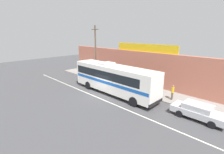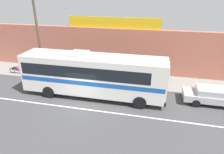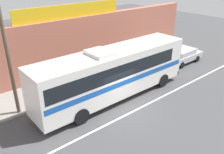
{
  "view_description": "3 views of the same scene",
  "coord_description": "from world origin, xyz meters",
  "px_view_note": "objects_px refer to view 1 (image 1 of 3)",
  "views": [
    {
      "loc": [
        13.87,
        -12.14,
        7.34
      ],
      "look_at": [
        0.48,
        1.32,
        2.16
      ],
      "focal_mm": 25.84,
      "sensor_mm": 36.0,
      "label": 1
    },
    {
      "loc": [
        5.53,
        -13.0,
        8.41
      ],
      "look_at": [
        2.21,
        1.39,
        1.94
      ],
      "focal_mm": 31.9,
      "sensor_mm": 36.0,
      "label": 2
    },
    {
      "loc": [
        -9.17,
        -9.9,
        8.63
      ],
      "look_at": [
        0.34,
        1.39,
        1.71
      ],
      "focal_mm": 37.84,
      "sensor_mm": 36.0,
      "label": 3
    }
  ],
  "objects_px": {
    "motorcycle_orange": "(85,73)",
    "parked_car": "(198,111)",
    "utility_pole": "(96,53)",
    "intercity_bus": "(113,77)",
    "pedestrian_far_right": "(173,91)",
    "motorcycle_red": "(90,74)"
  },
  "relations": [
    {
      "from": "utility_pole",
      "to": "motorcycle_red",
      "type": "height_order",
      "value": "utility_pole"
    },
    {
      "from": "motorcycle_red",
      "to": "motorcycle_orange",
      "type": "height_order",
      "value": "same"
    },
    {
      "from": "parked_car",
      "to": "motorcycle_red",
      "type": "xyz_separation_m",
      "value": [
        -17.75,
        1.87,
        -0.17
      ]
    },
    {
      "from": "utility_pole",
      "to": "motorcycle_orange",
      "type": "relative_size",
      "value": 4.57
    },
    {
      "from": "motorcycle_red",
      "to": "motorcycle_orange",
      "type": "distance_m",
      "value": 1.33
    },
    {
      "from": "pedestrian_far_right",
      "to": "motorcycle_red",
      "type": "bearing_deg",
      "value": -178.74
    },
    {
      "from": "intercity_bus",
      "to": "motorcycle_orange",
      "type": "distance_m",
      "value": 9.85
    },
    {
      "from": "pedestrian_far_right",
      "to": "intercity_bus",
      "type": "bearing_deg",
      "value": -154.38
    },
    {
      "from": "utility_pole",
      "to": "pedestrian_far_right",
      "type": "relative_size",
      "value": 4.91
    },
    {
      "from": "parked_car",
      "to": "utility_pole",
      "type": "bearing_deg",
      "value": 174.7
    },
    {
      "from": "motorcycle_orange",
      "to": "intercity_bus",
      "type": "bearing_deg",
      "value": -15.27
    },
    {
      "from": "parked_car",
      "to": "utility_pole",
      "type": "relative_size",
      "value": 0.53
    },
    {
      "from": "utility_pole",
      "to": "motorcycle_orange",
      "type": "height_order",
      "value": "utility_pole"
    },
    {
      "from": "intercity_bus",
      "to": "motorcycle_orange",
      "type": "xyz_separation_m",
      "value": [
        -9.39,
        2.56,
        -1.5
      ]
    },
    {
      "from": "intercity_bus",
      "to": "parked_car",
      "type": "xyz_separation_m",
      "value": [
        9.68,
        0.84,
        -1.33
      ]
    },
    {
      "from": "parked_car",
      "to": "motorcycle_red",
      "type": "relative_size",
      "value": 2.42
    },
    {
      "from": "parked_car",
      "to": "utility_pole",
      "type": "xyz_separation_m",
      "value": [
        -15.68,
        1.46,
        3.71
      ]
    },
    {
      "from": "utility_pole",
      "to": "motorcycle_red",
      "type": "relative_size",
      "value": 4.55
    },
    {
      "from": "intercity_bus",
      "to": "utility_pole",
      "type": "xyz_separation_m",
      "value": [
        -6.0,
        2.29,
        2.38
      ]
    },
    {
      "from": "intercity_bus",
      "to": "parked_car",
      "type": "bearing_deg",
      "value": 4.95
    },
    {
      "from": "motorcycle_orange",
      "to": "parked_car",
      "type": "bearing_deg",
      "value": -5.17
    },
    {
      "from": "motorcycle_red",
      "to": "utility_pole",
      "type": "bearing_deg",
      "value": -11.24
    }
  ]
}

